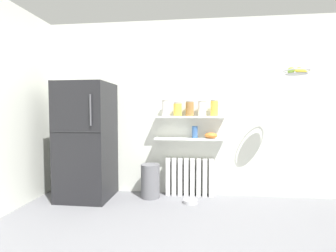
{
  "coord_description": "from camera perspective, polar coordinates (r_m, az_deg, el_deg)",
  "views": [
    {
      "loc": [
        0.1,
        -1.82,
        1.25
      ],
      "look_at": [
        -0.31,
        1.6,
        1.05
      ],
      "focal_mm": 27.25,
      "sensor_mm": 36.0,
      "label": 1
    }
  ],
  "objects": [
    {
      "name": "ground_plane",
      "position": [
        2.64,
        4.25,
        -24.97
      ],
      "size": [
        7.04,
        7.04,
        0.0
      ],
      "primitive_type": "plane",
      "color": "slate"
    },
    {
      "name": "storage_jar_1",
      "position": [
        3.72,
        2.15,
        3.76
      ],
      "size": [
        0.12,
        0.12,
        0.2
      ],
      "color": "yellow",
      "rests_on": "wall_shelf_upper"
    },
    {
      "name": "wall_shelf_upper",
      "position": [
        3.71,
        4.87,
        2.04
      ],
      "size": [
        1.02,
        0.22,
        0.02
      ],
      "primitive_type": "cube",
      "color": "white"
    },
    {
      "name": "radiator",
      "position": [
        3.87,
        4.82,
        -11.27
      ],
      "size": [
        0.7,
        0.12,
        0.55
      ],
      "color": "white",
      "rests_on": "ground_plane"
    },
    {
      "name": "vase",
      "position": [
        3.72,
        6.02,
        -1.37
      ],
      "size": [
        0.08,
        0.08,
        0.17
      ],
      "primitive_type": "cylinder",
      "color": "#38609E",
      "rests_on": "wall_shelf_lower"
    },
    {
      "name": "storage_jar_2",
      "position": [
        3.71,
        4.88,
        3.91
      ],
      "size": [
        0.12,
        0.12,
        0.22
      ],
      "color": "olive",
      "rests_on": "wall_shelf_upper"
    },
    {
      "name": "wall_shelf_lower",
      "position": [
        3.73,
        4.84,
        -2.89
      ],
      "size": [
        1.02,
        0.22,
        0.02
      ],
      "primitive_type": "cube",
      "color": "white"
    },
    {
      "name": "hanging_fruit_basket",
      "position": [
        3.55,
        26.77,
        10.88
      ],
      "size": [
        0.31,
        0.31,
        0.09
      ],
      "color": "#B2B2B7"
    },
    {
      "name": "back_wall",
      "position": [
        3.87,
        5.34,
        4.04
      ],
      "size": [
        7.04,
        0.1,
        2.6
      ],
      "primitive_type": "cube",
      "color": "silver",
      "rests_on": "ground_plane"
    },
    {
      "name": "pet_food_bowl",
      "position": [
        3.62,
        5.09,
        -16.45
      ],
      "size": [
        0.19,
        0.19,
        0.05
      ],
      "primitive_type": "cylinder",
      "color": "#B7B7BC",
      "rests_on": "ground_plane"
    },
    {
      "name": "trash_bin",
      "position": [
        3.78,
        -3.97,
        -12.15
      ],
      "size": [
        0.27,
        0.27,
        0.48
      ],
      "primitive_type": "cylinder",
      "color": "slate",
      "rests_on": "ground_plane"
    },
    {
      "name": "storage_jar_0",
      "position": [
        3.74,
        -0.54,
        3.99
      ],
      "size": [
        0.11,
        0.11,
        0.23
      ],
      "color": "silver",
      "rests_on": "wall_shelf_upper"
    },
    {
      "name": "refrigerator",
      "position": [
        3.84,
        -17.72,
        -3.18
      ],
      "size": [
        0.7,
        0.73,
        1.65
      ],
      "color": "black",
      "rests_on": "ground_plane"
    },
    {
      "name": "storage_jar_3",
      "position": [
        3.71,
        7.6,
        3.88
      ],
      "size": [
        0.12,
        0.12,
        0.22
      ],
      "color": "silver",
      "rests_on": "wall_shelf_upper"
    },
    {
      "name": "shelf_bowl",
      "position": [
        3.73,
        9.6,
        -2.09
      ],
      "size": [
        0.19,
        0.19,
        0.08
      ],
      "primitive_type": "ellipsoid",
      "color": "orange",
      "rests_on": "wall_shelf_lower"
    },
    {
      "name": "storage_jar_4",
      "position": [
        3.72,
        10.33,
        3.98
      ],
      "size": [
        0.11,
        0.11,
        0.23
      ],
      "color": "yellow",
      "rests_on": "wall_shelf_upper"
    }
  ]
}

